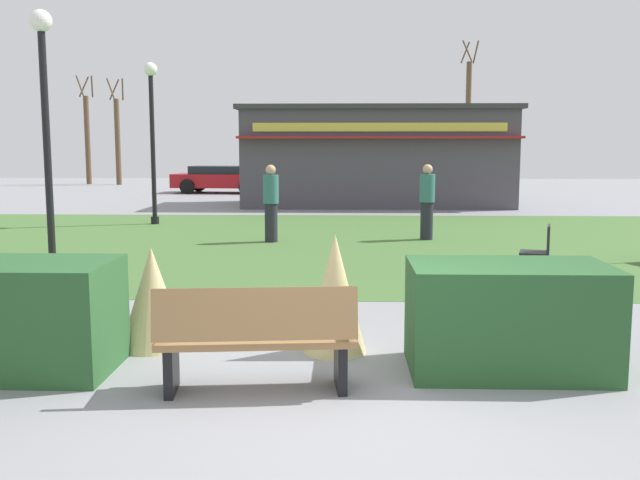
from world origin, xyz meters
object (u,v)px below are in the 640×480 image
lamppost_mid (45,110)px  cafe_chair_north (541,248)px  parked_car_west_slot (221,178)px  tree_center_bg (118,139)px  person_strolling (427,201)px  person_standing (271,203)px  tree_right_bg (87,137)px  lamppost_far (152,123)px  tree_left_bg (468,121)px  food_kiosk (376,156)px  park_bench (256,338)px

lamppost_mid → cafe_chair_north: size_ratio=4.80×
parked_car_west_slot → tree_center_bg: bearing=135.9°
cafe_chair_north → person_strolling: 5.11m
parked_car_west_slot → person_standing: bearing=-76.5°
person_standing → tree_right_bg: 26.23m
lamppost_mid → tree_right_bg: size_ratio=0.74×
lamppost_far → tree_left_bg: tree_left_bg is taller
lamppost_far → food_kiosk: size_ratio=0.45×
park_bench → parked_car_west_slot: (-4.72, 25.76, 0.16)m
tree_center_bg → lamppost_far: bearing=-69.9°
food_kiosk → tree_left_bg: 13.78m
lamppost_mid → tree_center_bg: 27.37m
parked_car_west_slot → tree_right_bg: 11.10m
person_standing → parked_car_west_slot: person_standing is taller
lamppost_far → tree_left_bg: size_ratio=0.57×
park_bench → person_standing: bearing=95.0°
park_bench → lamppost_mid: bearing=125.7°
lamppost_far → parked_car_west_slot: 12.82m
lamppost_mid → parked_car_west_slot: size_ratio=0.99×
cafe_chair_north → lamppost_far: bearing=135.7°
lamppost_mid → tree_left_bg: 28.65m
parked_car_west_slot → tree_center_bg: size_ratio=0.77×
park_bench → person_standing: size_ratio=1.03×
tree_center_bg → lamppost_mid: bearing=-74.8°
food_kiosk → tree_right_bg: 20.08m
lamppost_far → person_strolling: (6.95, -2.99, -1.82)m
lamppost_mid → lamppost_far: 7.36m
park_bench → lamppost_far: 13.98m
lamppost_far → tree_center_bg: tree_center_bg is taller
tree_center_bg → tree_right_bg: bearing=162.8°
person_standing → parked_car_west_slot: (-3.88, 16.14, -0.22)m
cafe_chair_north → tree_right_bg: tree_right_bg is taller
lamppost_mid → parked_car_west_slot: lamppost_mid is taller
parked_car_west_slot → tree_right_bg: tree_right_bg is taller
park_bench → cafe_chair_north: size_ratio=1.96×
cafe_chair_north → person_strolling: bearing=103.5°
lamppost_far → person_standing: (3.50, -3.49, -1.82)m
cafe_chair_north → tree_center_bg: 31.00m
food_kiosk → person_standing: (-2.73, -9.82, -0.87)m
tree_right_bg → tree_center_bg: (1.83, -0.57, -0.10)m
tree_left_bg → tree_center_bg: bearing=179.7°
person_strolling → person_standing: 3.49m
park_bench → person_strolling: (2.61, 10.12, 0.38)m
cafe_chair_north → person_strolling: size_ratio=0.53×
food_kiosk → person_standing: 10.23m
tree_left_bg → tree_right_bg: bearing=178.1°
tree_right_bg → tree_center_bg: size_ratio=1.04×
person_strolling → tree_left_bg: tree_left_bg is taller
park_bench → tree_left_bg: bearing=77.3°
food_kiosk → cafe_chair_north: (1.91, -14.28, -1.20)m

